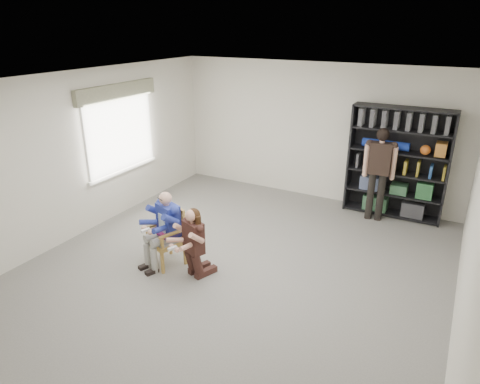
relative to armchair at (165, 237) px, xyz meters
The scene contains 8 objects.
room_shell 1.42m from the armchair, 14.66° to the left, with size 6.00×7.00×2.80m, color white, non-canonical shape.
floor 1.16m from the armchair, 14.66° to the left, with size 6.00×7.00×0.01m, color slate.
window_left 2.58m from the armchair, 146.60° to the left, with size 0.16×2.00×1.75m, color silver, non-canonical shape.
armchair is the anchor object (origin of this frame).
seated_man 0.14m from the armchair, ahead, with size 0.52×0.72×1.20m, color navy, non-canonical shape.
kneeling_woman 0.60m from the armchair, 11.69° to the right, with size 0.46×0.74×1.10m, color #331C18, non-canonical shape.
bookshelf 4.51m from the armchair, 52.46° to the left, with size 1.80×0.38×2.10m, color black, non-canonical shape.
standing_man 4.05m from the armchair, 52.11° to the left, with size 0.54×0.30×1.77m, color black, non-canonical shape.
Camera 1 is at (2.74, -4.83, 3.51)m, focal length 32.00 mm.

